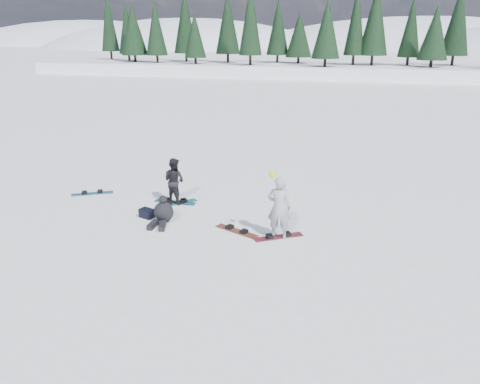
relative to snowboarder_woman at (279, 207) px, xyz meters
name	(u,v)px	position (x,y,z in m)	size (l,w,h in m)	color
ground	(253,234)	(-0.77, 0.05, -0.95)	(420.00, 420.00, 0.00)	white
alpine_backdrop	(335,82)	(-12.49, 189.21, -14.93)	(412.50, 227.00, 53.20)	white
snowboarder_woman	(279,207)	(0.00, 0.00, 0.00)	(0.71, 0.49, 2.04)	#AEAFB4
snowboarder_man	(174,181)	(-4.10, 1.96, -0.14)	(0.79, 0.62, 1.63)	black
seated_rider	(163,213)	(-3.73, 0.14, -0.61)	(0.72, 1.10, 0.89)	black
gear_bag	(147,213)	(-4.43, 0.40, -0.80)	(0.45, 0.30, 0.30)	black
snowboard_woman	(278,237)	(0.00, 0.00, -0.94)	(1.50, 0.28, 0.03)	maroon
snowboard_man	(175,202)	(-4.10, 1.96, -0.94)	(1.50, 0.28, 0.03)	#176383
snowboard_loose_a	(177,203)	(-4.01, 1.87, -0.94)	(1.50, 0.28, 0.03)	teal
snowboard_loose_c	(92,194)	(-7.46, 2.00, -0.94)	(1.50, 0.28, 0.03)	teal
snowboard_loose_b	(237,231)	(-1.30, 0.09, -0.94)	(1.50, 0.28, 0.03)	#953A20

